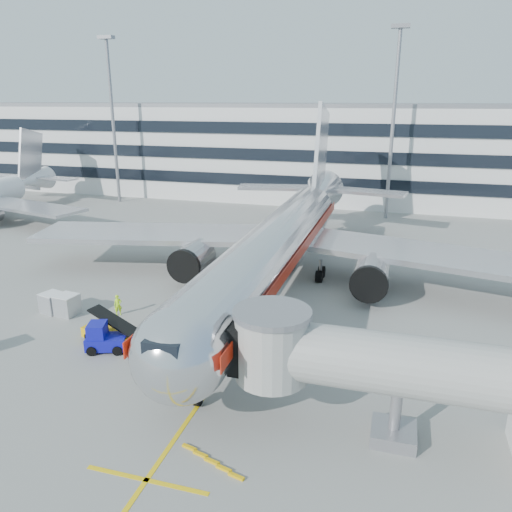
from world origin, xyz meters
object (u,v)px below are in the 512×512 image
(belt_loader, at_px, (114,333))
(ramp_worker, at_px, (118,305))
(baggage_tug, at_px, (104,339))
(main_jet, at_px, (282,240))
(cargo_container_left, at_px, (52,302))
(cargo_container_right, at_px, (67,305))

(belt_loader, xyz_separation_m, ramp_worker, (-2.15, 4.15, 0.18))
(baggage_tug, bearing_deg, main_jet, 61.29)
(baggage_tug, distance_m, cargo_container_left, 8.77)
(main_jet, distance_m, cargo_container_right, 18.78)
(belt_loader, distance_m, ramp_worker, 4.68)
(cargo_container_right, distance_m, ramp_worker, 4.03)
(cargo_container_right, bearing_deg, belt_loader, -27.14)
(main_jet, relative_size, belt_loader, 10.27)
(main_jet, distance_m, ramp_worker, 15.21)
(main_jet, height_order, ramp_worker, main_jet)
(main_jet, height_order, baggage_tug, main_jet)
(baggage_tug, xyz_separation_m, cargo_container_left, (-7.56, 4.44, -0.06))
(baggage_tug, distance_m, ramp_worker, 5.81)
(main_jet, bearing_deg, cargo_container_left, -145.27)
(cargo_container_left, bearing_deg, belt_loader, -23.10)
(baggage_tug, relative_size, ramp_worker, 1.78)
(main_jet, height_order, cargo_container_left, main_jet)
(belt_loader, xyz_separation_m, cargo_container_right, (-6.05, 3.10, 0.17))
(main_jet, height_order, cargo_container_right, main_jet)
(baggage_tug, bearing_deg, ramp_worker, 112.08)
(belt_loader, height_order, cargo_container_left, belt_loader)
(main_jet, xyz_separation_m, cargo_container_right, (-14.63, -11.28, -3.41))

